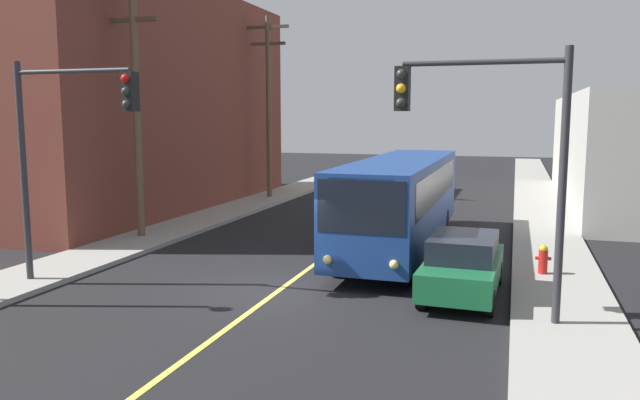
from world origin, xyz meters
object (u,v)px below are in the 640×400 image
traffic_signal_right_corner (490,134)px  fire_hydrant (543,259)px  city_bus (401,199)px  utility_pole_near (136,96)px  utility_pole_mid (269,99)px  traffic_signal_left_corner (68,131)px  parked_car_green (463,264)px

traffic_signal_right_corner → fire_hydrant: traffic_signal_right_corner is taller
city_bus → utility_pole_near: bearing=-173.3°
city_bus → traffic_signal_right_corner: 8.33m
utility_pole_mid → traffic_signal_left_corner: (1.86, -18.80, -1.34)m
traffic_signal_left_corner → utility_pole_mid: bearing=95.7°
parked_car_green → fire_hydrant: (2.08, 2.50, -0.26)m
utility_pole_mid → city_bus: bearing=-49.6°
utility_pole_near → utility_pole_mid: utility_pole_mid is taller
parked_car_green → utility_pole_mid: 20.88m
utility_pole_mid → traffic_signal_right_corner: bearing=-55.4°
city_bus → utility_pole_near: utility_pole_near is taller
utility_pole_mid → traffic_signal_right_corner: (12.69, -18.41, -1.34)m
utility_pole_near → utility_pole_mid: bearing=88.5°
fire_hydrant → city_bus: bearing=149.6°
city_bus → parked_car_green: (2.57, -5.23, -0.98)m
city_bus → parked_car_green: city_bus is taller
parked_car_green → fire_hydrant: 3.26m
city_bus → utility_pole_near: size_ratio=1.28×
utility_pole_mid → utility_pole_near: bearing=-91.5°
city_bus → traffic_signal_left_corner: (-7.61, -7.65, 2.49)m
utility_pole_mid → fire_hydrant: (14.13, -13.87, -5.06)m
utility_pole_mid → fire_hydrant: 20.44m
utility_pole_mid → parked_car_green: bearing=-53.7°
utility_pole_near → utility_pole_mid: size_ratio=0.96×
fire_hydrant → utility_pole_near: bearing=173.8°
city_bus → traffic_signal_right_corner: size_ratio=2.03×
fire_hydrant → traffic_signal_right_corner: bearing=-107.6°
city_bus → traffic_signal_right_corner: bearing=-66.2°
utility_pole_near → fire_hydrant: bearing=-6.2°
utility_pole_near → traffic_signal_right_corner: 14.41m
city_bus → utility_pole_mid: bearing=130.4°
parked_car_green → city_bus: bearing=116.1°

